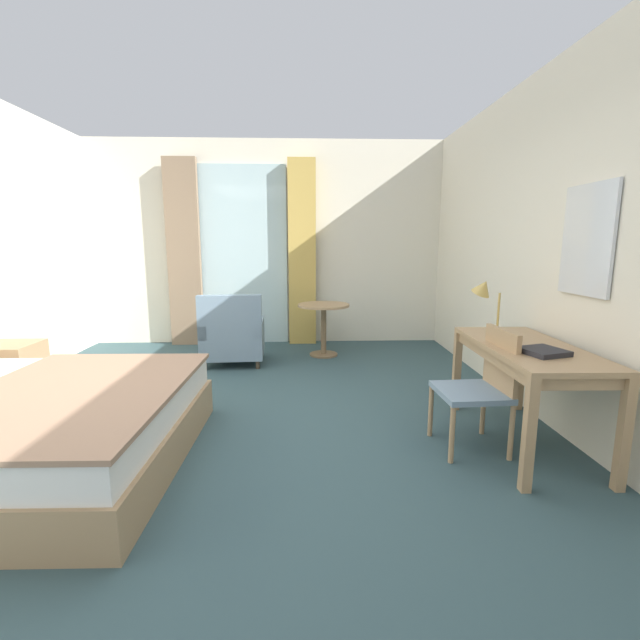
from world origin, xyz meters
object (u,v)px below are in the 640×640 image
closed_book (543,351)px  armchair_by_window (233,337)px  writing_desk (527,357)px  desk_chair (482,383)px  bed (13,426)px  desk_lamp (485,292)px  round_cafe_table (324,318)px  nightstand (11,371)px

closed_book → armchair_by_window: 3.51m
writing_desk → closed_book: bearing=-97.5°
writing_desk → closed_book: (-0.03, -0.26, 0.11)m
writing_desk → desk_chair: size_ratio=1.58×
bed → writing_desk: bearing=3.7°
bed → desk_lamp: size_ratio=4.55×
desk_lamp → armchair_by_window: size_ratio=0.53×
bed → closed_book: bearing=-0.4°
writing_desk → round_cafe_table: 2.93m
bed → round_cafe_table: 3.56m
writing_desk → armchair_by_window: bearing=137.9°
desk_chair → armchair_by_window: armchair_by_window is taller
writing_desk → desk_lamp: size_ratio=2.98×
closed_book → writing_desk: bearing=65.6°
writing_desk → round_cafe_table: size_ratio=2.03×
desk_chair → desk_lamp: (0.20, 0.54, 0.59)m
desk_chair → bed: bearing=-177.0°
desk_chair → round_cafe_table: (-1.01, 2.66, 0.02)m
desk_chair → desk_lamp: bearing=69.4°
desk_chair → closed_book: bearing=-31.9°
nightstand → desk_chair: 4.19m
nightstand → armchair_by_window: armchair_by_window is taller
bed → desk_chair: bed is taller
armchair_by_window → round_cafe_table: 1.19m
closed_book → round_cafe_table: 3.15m
nightstand → desk_chair: desk_chair is taller
writing_desk → armchair_by_window: size_ratio=1.58×
closed_book → armchair_by_window: size_ratio=0.29×
closed_book → armchair_by_window: armchair_by_window is taller
armchair_by_window → writing_desk: bearing=-42.1°
bed → writing_desk: 3.54m
nightstand → round_cafe_table: round_cafe_table is taller
desk_lamp → armchair_by_window: (-2.33, 1.75, -0.73)m
desk_lamp → closed_book: (0.11, -0.73, -0.31)m
closed_book → round_cafe_table: bearing=98.0°
nightstand → writing_desk: 4.52m
desk_chair → armchair_by_window: size_ratio=1.00×
desk_chair → desk_lamp: 0.82m
nightstand → round_cafe_table: (3.02, 1.51, 0.24)m
desk_lamp → bed: bearing=-168.2°
armchair_by_window → round_cafe_table: bearing=17.9°
desk_lamp → armchair_by_window: desk_lamp is taller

